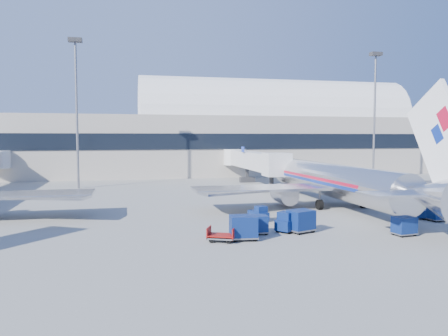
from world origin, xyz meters
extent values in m
plane|color=gray|center=(0.00, 0.00, 0.00)|extent=(260.00, 260.00, 0.00)
cube|color=#B2AA9E|center=(-25.00, 56.00, 6.00)|extent=(170.00, 28.00, 12.00)
cube|color=black|center=(-25.00, 42.05, 7.00)|extent=(170.00, 0.40, 3.00)
cylinder|color=white|center=(20.00, 56.00, 12.00)|extent=(60.00, 18.00, 18.00)
cylinder|color=silver|center=(10.00, 6.00, 2.90)|extent=(3.80, 28.00, 3.80)
sphere|color=silver|center=(10.00, 20.00, 2.90)|extent=(3.72, 3.72, 3.72)
cone|color=silver|center=(10.00, -11.00, 3.30)|extent=(3.80, 6.00, 3.80)
cube|color=#AC0D2A|center=(10.00, 7.00, 3.15)|extent=(3.85, 20.16, 0.32)
cube|color=navy|center=(10.00, 7.00, 2.78)|extent=(3.85, 20.16, 0.32)
cube|color=white|center=(10.00, -11.50, 7.70)|extent=(0.35, 7.79, 8.74)
cube|color=silver|center=(10.00, -10.50, 3.50)|extent=(11.00, 3.00, 0.18)
cube|color=silver|center=(10.00, 5.00, 2.30)|extent=(32.00, 5.00, 0.28)
cylinder|color=#B7B7BC|center=(4.50, 6.50, 1.35)|extent=(2.10, 3.80, 2.10)
cylinder|color=#B7B7BC|center=(15.50, 6.50, 1.35)|extent=(2.10, 3.80, 2.10)
cylinder|color=black|center=(10.00, 17.00, 0.45)|extent=(0.40, 0.90, 0.90)
cube|color=silver|center=(7.60, 30.00, 4.00)|extent=(2.70, 24.00, 2.70)
cube|color=silver|center=(7.60, 17.80, 4.00)|extent=(3.40, 3.20, 3.20)
cylinder|color=silver|center=(7.60, 41.50, 4.00)|extent=(4.40, 4.40, 3.00)
cube|color=#2D2D30|center=(7.60, 20.00, 1.80)|extent=(0.50, 0.50, 3.00)
cube|color=#2D2D30|center=(7.60, 20.00, 0.45)|extent=(2.60, 1.00, 0.90)
cube|color=#2D2D30|center=(7.60, 33.00, 1.80)|extent=(0.50, 0.50, 3.00)
cube|color=#2D2D30|center=(7.60, 33.00, 0.45)|extent=(2.60, 1.00, 0.90)
cube|color=navy|center=(6.00, 30.00, 5.80)|extent=(0.12, 1.40, 0.90)
cylinder|color=slate|center=(-20.00, 30.00, 11.00)|extent=(0.36, 0.36, 22.00)
cube|color=#2D2D30|center=(-20.00, 30.00, 22.30)|extent=(2.00, 1.20, 0.60)
cylinder|color=slate|center=(30.00, 30.00, 11.00)|extent=(0.36, 0.36, 22.00)
cube|color=#2D2D30|center=(30.00, 30.00, 22.30)|extent=(2.00, 1.20, 0.60)
cube|color=#9E9E96|center=(18.00, 2.00, 0.45)|extent=(3.00, 0.55, 0.90)
cube|color=#9E9E96|center=(21.30, 2.00, 0.45)|extent=(3.00, 0.55, 0.90)
cube|color=navy|center=(0.31, -5.98, 0.62)|extent=(2.86, 2.59, 0.85)
cube|color=navy|center=(-0.15, -6.32, 1.30)|extent=(1.49, 1.51, 0.79)
cylinder|color=black|center=(0.73, -5.04, 0.32)|extent=(0.66, 0.58, 0.63)
cube|color=navy|center=(14.18, -3.31, 0.53)|extent=(2.42, 2.27, 0.72)
cube|color=navy|center=(13.80, -3.00, 1.11)|extent=(1.28, 1.30, 0.68)
cylinder|color=black|center=(15.05, -3.46, 0.27)|extent=(0.55, 0.51, 0.54)
cube|color=navy|center=(-0.85, -1.00, 0.53)|extent=(1.58, 2.40, 0.72)
cube|color=navy|center=(-0.74, -1.47, 1.10)|extent=(1.13, 1.06, 0.67)
cylinder|color=black|center=(-1.45, -0.35, 0.27)|extent=(0.33, 0.57, 0.54)
cube|color=navy|center=(1.05, -6.58, 1.04)|extent=(2.38, 2.11, 1.59)
cube|color=slate|center=(1.05, -6.58, 0.24)|extent=(2.50, 2.20, 0.11)
cylinder|color=black|center=(1.56, -5.76, 0.22)|extent=(0.47, 0.31, 0.44)
cube|color=navy|center=(-2.61, -6.37, 0.85)|extent=(1.72, 1.40, 1.30)
cube|color=slate|center=(-2.61, -6.37, 0.20)|extent=(1.82, 1.45, 0.09)
cylinder|color=black|center=(-1.94, -5.94, 0.18)|extent=(0.37, 0.18, 0.36)
cube|color=navy|center=(-4.23, -8.11, 1.05)|extent=(2.12, 1.72, 1.60)
cube|color=slate|center=(-4.23, -8.11, 0.24)|extent=(2.23, 1.78, 0.11)
cylinder|color=black|center=(-3.41, -7.57, 0.22)|extent=(0.46, 0.22, 0.44)
cube|color=navy|center=(8.56, -9.46, 0.85)|extent=(1.76, 1.45, 1.30)
cube|color=slate|center=(8.56, -9.46, 0.20)|extent=(1.86, 1.51, 0.09)
cylinder|color=black|center=(9.12, -8.89, 0.18)|extent=(0.37, 0.19, 0.36)
cube|color=navy|center=(15.39, -4.82, 0.86)|extent=(1.71, 1.37, 1.31)
cube|color=slate|center=(15.39, -4.82, 0.20)|extent=(1.80, 1.42, 0.09)
cylinder|color=black|center=(15.98, -4.28, 0.18)|extent=(0.37, 0.17, 0.36)
cube|color=slate|center=(-5.98, -8.31, 0.32)|extent=(2.39, 2.07, 0.11)
cube|color=maroon|center=(-5.98, -8.31, 0.50)|extent=(2.41, 2.11, 0.07)
cylinder|color=black|center=(-5.19, -8.11, 0.18)|extent=(0.39, 0.28, 0.36)
camera|label=1|loc=(-12.79, -39.57, 7.75)|focal=35.00mm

